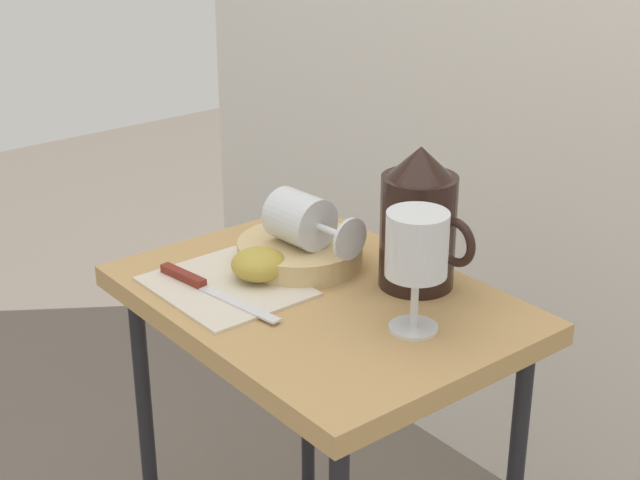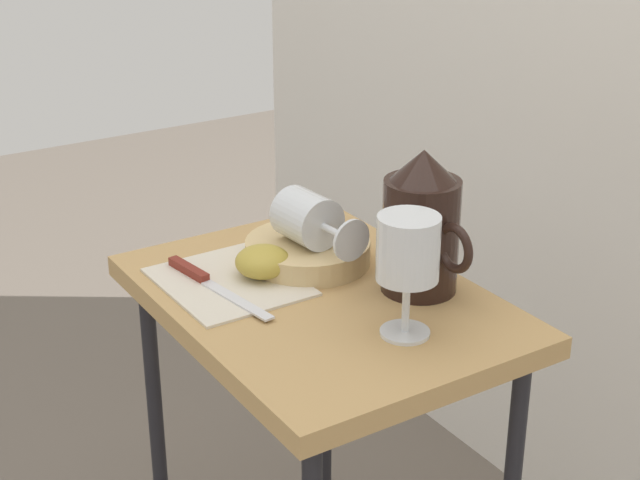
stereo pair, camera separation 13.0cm
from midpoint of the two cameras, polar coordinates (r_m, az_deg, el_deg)
table at (r=1.37m, az=2.73°, el=-6.23°), size 0.55×0.40×0.69m
linen_napkin at (r=1.36m, az=-2.67°, el=-2.54°), size 0.21×0.18×0.00m
basket_tray at (r=1.41m, az=1.90°, el=-0.74°), size 0.18×0.18×0.03m
pitcher at (r=1.32m, az=8.78°, el=0.28°), size 0.16×0.10×0.20m
wine_glass_upright at (r=1.19m, az=8.31°, el=-0.93°), size 0.08×0.08×0.16m
wine_glass_tipped_near at (r=1.38m, az=2.02°, el=1.19°), size 0.15×0.08×0.08m
apple_half_left at (r=1.36m, az=-0.66°, el=-1.34°), size 0.08×0.08×0.04m
knife at (r=1.35m, az=-4.14°, el=-2.37°), size 0.23×0.05×0.01m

